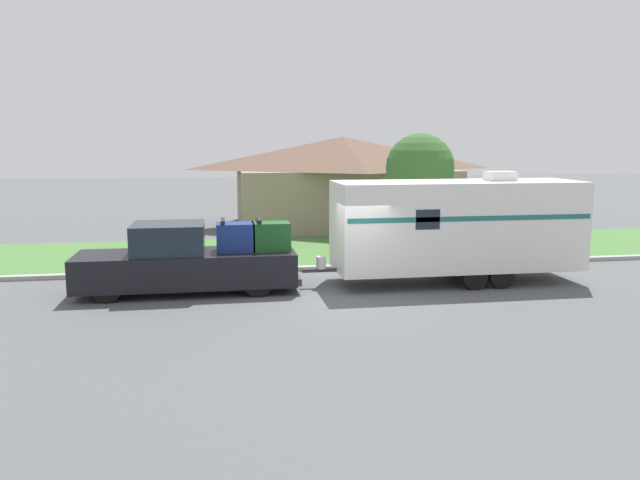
{
  "coord_description": "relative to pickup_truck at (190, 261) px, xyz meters",
  "views": [
    {
      "loc": [
        -3.45,
        -16.33,
        4.22
      ],
      "look_at": [
        -0.5,
        1.31,
        1.4
      ],
      "focal_mm": 35.0,
      "sensor_mm": 36.0,
      "label": 1
    }
  ],
  "objects": [
    {
      "name": "travel_trailer",
      "position": [
        7.91,
        -0.0,
        0.84
      ],
      "size": [
        8.38,
        2.37,
        3.34
      ],
      "color": "black",
      "rests_on": "ground_plane"
    },
    {
      "name": "curb_strip",
      "position": [
        4.23,
        2.44,
        -0.84
      ],
      "size": [
        80.0,
        0.3,
        0.14
      ],
      "color": "#999993",
      "rests_on": "ground_plane"
    },
    {
      "name": "ground_plane",
      "position": [
        4.23,
        -1.31,
        -0.91
      ],
      "size": [
        120.0,
        120.0,
        0.0
      ],
      "primitive_type": "plane",
      "color": "#515456"
    },
    {
      "name": "pickup_truck",
      "position": [
        0.0,
        0.0,
        0.0
      ],
      "size": [
        6.19,
        2.0,
        2.07
      ],
      "color": "black",
      "rests_on": "ground_plane"
    },
    {
      "name": "mailbox",
      "position": [
        11.44,
        3.07,
        0.14
      ],
      "size": [
        0.48,
        0.2,
        1.36
      ],
      "color": "brown",
      "rests_on": "ground_plane"
    },
    {
      "name": "tree_in_yard",
      "position": [
        8.13,
        4.24,
        2.37
      ],
      "size": [
        2.49,
        2.49,
        4.54
      ],
      "color": "brown",
      "rests_on": "ground_plane"
    },
    {
      "name": "lawn_strip",
      "position": [
        4.23,
        6.09,
        -0.89
      ],
      "size": [
        80.0,
        7.0,
        0.03
      ],
      "color": "#477538",
      "rests_on": "ground_plane"
    },
    {
      "name": "house_across_street",
      "position": [
        7.12,
        13.34,
        1.41
      ],
      "size": [
        11.21,
        7.55,
        4.48
      ],
      "color": "gray",
      "rests_on": "ground_plane"
    }
  ]
}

